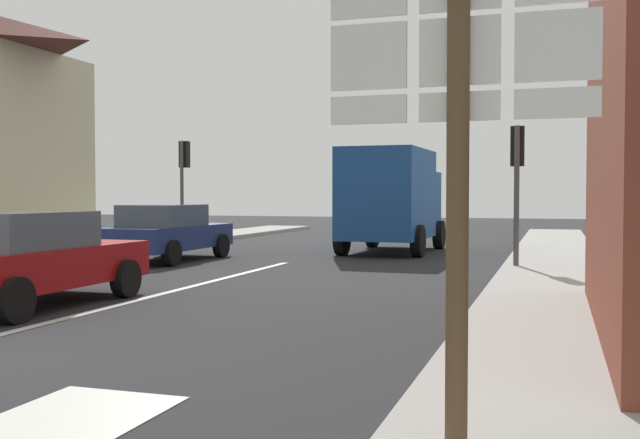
% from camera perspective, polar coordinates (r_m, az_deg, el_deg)
% --- Properties ---
extents(ground_plane, '(80.00, 80.00, 0.00)m').
position_cam_1_polar(ground_plane, '(16.91, -5.04, -3.96)').
color(ground_plane, '#232326').
extents(sidewalk_right, '(2.22, 44.00, 0.14)m').
position_cam_1_polar(sidewalk_right, '(13.61, 17.50, -5.18)').
color(sidewalk_right, '#9E9B96').
rests_on(sidewalk_right, ground).
extents(lane_centre_stripe, '(0.16, 12.00, 0.01)m').
position_cam_1_polar(lane_centre_stripe, '(13.33, -11.74, -5.55)').
color(lane_centre_stripe, silver).
rests_on(lane_centre_stripe, ground).
extents(lane_turn_arrow, '(1.20, 2.20, 0.01)m').
position_cam_1_polar(lane_turn_arrow, '(5.99, -20.37, -14.94)').
color(lane_turn_arrow, silver).
rests_on(lane_turn_arrow, ground).
extents(sedan_near, '(1.97, 4.20, 1.47)m').
position_cam_1_polar(sedan_near, '(12.24, -21.78, -2.76)').
color(sedan_near, maroon).
rests_on(sedan_near, ground).
extents(sedan_far, '(2.01, 4.22, 1.47)m').
position_cam_1_polar(sedan_far, '(19.71, -11.71, -0.93)').
color(sedan_far, navy).
rests_on(sedan_far, ground).
extents(delivery_truck, '(2.57, 5.04, 3.05)m').
position_cam_1_polar(delivery_truck, '(22.25, 5.54, 1.71)').
color(delivery_truck, '#19478C').
rests_on(delivery_truck, ground).
extents(route_sign_post, '(1.66, 0.14, 3.20)m').
position_cam_1_polar(route_sign_post, '(4.67, 10.60, 5.22)').
color(route_sign_post, brown).
rests_on(route_sign_post, ground).
extents(traffic_light_far_left, '(0.30, 0.49, 3.56)m').
position_cam_1_polar(traffic_light_far_left, '(25.83, -10.44, 3.91)').
color(traffic_light_far_left, '#47474C').
rests_on(traffic_light_far_left, ground).
extents(traffic_light_near_right, '(0.30, 0.49, 3.28)m').
position_cam_1_polar(traffic_light_near_right, '(17.33, 14.94, 4.16)').
color(traffic_light_near_right, '#47474C').
rests_on(traffic_light_near_right, ground).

